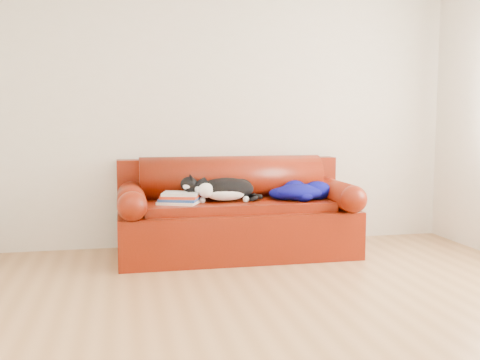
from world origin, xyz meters
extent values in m
plane|color=olive|center=(0.00, 0.00, 0.00)|extent=(4.50, 4.50, 0.00)
cube|color=beige|center=(0.00, 2.00, 1.30)|extent=(4.50, 0.02, 2.60)
cube|color=#3A0D02|center=(0.00, 1.50, 0.21)|extent=(2.10, 0.90, 0.42)
cube|color=#3A0D02|center=(0.00, 1.45, 0.45)|extent=(1.66, 0.62, 0.10)
cylinder|color=black|center=(-0.93, 1.17, 0.03)|extent=(0.06, 0.06, 0.05)
cylinder|color=black|center=(0.93, 1.17, 0.03)|extent=(0.06, 0.06, 0.05)
cylinder|color=black|center=(-0.93, 1.83, 0.03)|extent=(0.06, 0.06, 0.05)
cylinder|color=black|center=(0.93, 1.83, 0.03)|extent=(0.06, 0.06, 0.05)
cube|color=#3A0D02|center=(0.00, 1.86, 0.42)|extent=(2.10, 0.18, 0.85)
cylinder|color=#3A0D02|center=(0.00, 1.75, 0.68)|extent=(1.70, 0.40, 0.40)
cylinder|color=#3A0D02|center=(-0.93, 1.50, 0.54)|extent=(0.24, 0.88, 0.24)
sphere|color=#3A0D02|center=(-0.93, 1.06, 0.54)|extent=(0.24, 0.24, 0.24)
cylinder|color=#3A0D02|center=(0.93, 1.50, 0.54)|extent=(0.24, 0.88, 0.24)
sphere|color=#3A0D02|center=(0.93, 1.06, 0.54)|extent=(0.24, 0.24, 0.24)
cube|color=white|center=(-0.53, 1.38, 0.51)|extent=(0.40, 0.36, 0.02)
cube|color=white|center=(-0.53, 1.38, 0.51)|extent=(0.38, 0.34, 0.02)
cube|color=#1B4293|center=(-0.53, 1.38, 0.54)|extent=(0.38, 0.34, 0.02)
cube|color=white|center=(-0.53, 1.38, 0.54)|extent=(0.37, 0.32, 0.02)
cube|color=#B82F15|center=(-0.53, 1.38, 0.56)|extent=(0.37, 0.32, 0.02)
cube|color=white|center=(-0.53, 1.38, 0.56)|extent=(0.35, 0.30, 0.02)
cube|color=silver|center=(-0.53, 1.38, 0.59)|extent=(0.35, 0.30, 0.02)
cube|color=white|center=(-0.53, 1.38, 0.59)|extent=(0.33, 0.29, 0.02)
ellipsoid|color=black|center=(-0.11, 1.45, 0.60)|extent=(0.55, 0.37, 0.21)
ellipsoid|color=white|center=(-0.12, 1.38, 0.57)|extent=(0.38, 0.22, 0.13)
ellipsoid|color=white|center=(-0.30, 1.37, 0.61)|extent=(0.17, 0.16, 0.13)
ellipsoid|color=black|center=(0.04, 1.49, 0.59)|extent=(0.24, 0.24, 0.18)
ellipsoid|color=black|center=(-0.44, 1.38, 0.67)|extent=(0.17, 0.16, 0.13)
ellipsoid|color=white|center=(-0.46, 1.34, 0.65)|extent=(0.08, 0.07, 0.05)
sphere|color=#BF7272|center=(-0.47, 1.33, 0.66)|extent=(0.02, 0.02, 0.02)
cone|color=black|center=(-0.41, 1.35, 0.73)|extent=(0.07, 0.06, 0.06)
cone|color=black|center=(-0.43, 1.42, 0.73)|extent=(0.07, 0.06, 0.06)
cylinder|color=black|center=(0.15, 1.48, 0.53)|extent=(0.14, 0.17, 0.05)
sphere|color=white|center=(-0.34, 1.34, 0.52)|extent=(0.05, 0.05, 0.05)
sphere|color=white|center=(0.05, 1.36, 0.52)|extent=(0.05, 0.05, 0.05)
ellipsoid|color=#020442|center=(0.56, 1.42, 0.57)|extent=(0.56, 0.53, 0.15)
ellipsoid|color=#020442|center=(0.73, 1.42, 0.58)|extent=(0.34, 0.31, 0.17)
ellipsoid|color=#020442|center=(0.43, 1.46, 0.56)|extent=(0.36, 0.38, 0.11)
ellipsoid|color=#020442|center=(0.56, 1.56, 0.58)|extent=(0.28, 0.25, 0.17)
ellipsoid|color=#020442|center=(0.56, 1.30, 0.55)|extent=(0.22, 0.23, 0.11)
ellipsoid|color=white|center=(0.66, 1.37, 0.59)|extent=(0.21, 0.13, 0.05)
camera|label=1|loc=(-1.01, -3.39, 1.22)|focal=42.00mm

